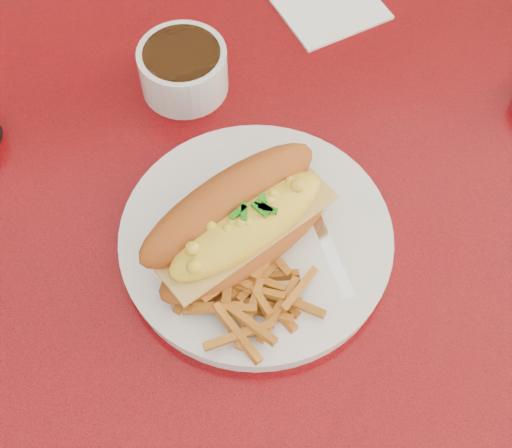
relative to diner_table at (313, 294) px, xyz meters
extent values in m
plane|color=silver|center=(0.00, 0.00, -0.61)|extent=(8.00, 8.00, 0.00)
cube|color=red|center=(0.00, 0.00, 0.14)|extent=(1.20, 0.80, 0.04)
cylinder|color=white|center=(0.00, 0.00, -0.24)|extent=(0.09, 0.09, 0.72)
cylinder|color=white|center=(0.00, 0.00, -0.59)|extent=(0.52, 0.52, 0.03)
cube|color=#A50B12|center=(0.00, 0.78, -0.38)|extent=(1.20, 0.50, 0.45)
cylinder|color=silver|center=(-0.07, -0.01, 0.17)|extent=(0.28, 0.28, 0.02)
cylinder|color=silver|center=(-0.07, -0.01, 0.18)|extent=(0.28, 0.28, 0.00)
ellipsoid|color=#AA521B|center=(-0.08, -0.02, 0.20)|extent=(0.20, 0.15, 0.04)
cube|color=#D5B45F|center=(-0.08, -0.02, 0.21)|extent=(0.18, 0.13, 0.01)
ellipsoid|color=yellow|center=(-0.08, -0.02, 0.22)|extent=(0.17, 0.13, 0.04)
ellipsoid|color=#AA521B|center=(-0.09, 0.00, 0.23)|extent=(0.21, 0.15, 0.08)
cube|color=silver|center=(-0.01, -0.02, 0.18)|extent=(0.03, 0.14, 0.00)
cube|color=silver|center=(-0.02, 0.06, 0.18)|extent=(0.02, 0.04, 0.00)
cylinder|color=silver|center=(-0.11, 0.21, 0.19)|extent=(0.11, 0.11, 0.05)
cylinder|color=black|center=(-0.11, 0.21, 0.21)|extent=(0.10, 0.10, 0.01)
cube|color=white|center=(0.08, 0.30, 0.16)|extent=(0.15, 0.15, 0.00)
camera|label=1|loc=(-0.13, -0.34, 0.78)|focal=50.00mm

